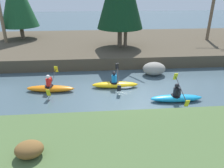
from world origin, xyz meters
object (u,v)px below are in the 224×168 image
at_px(boulder_midstream, 154,69).
at_px(kayaker_trailing, 51,88).
at_px(kayaker_middle, 117,84).
at_px(kayaker_lead, 177,97).

bearing_deg(boulder_midstream, kayaker_trailing, -162.73).
height_order(kayaker_middle, boulder_midstream, kayaker_middle).
bearing_deg(kayaker_trailing, kayaker_lead, -8.64).
bearing_deg(boulder_midstream, kayaker_lead, -86.46).
relative_size(kayaker_middle, kayaker_trailing, 1.00).
relative_size(kayaker_lead, boulder_midstream, 1.81).
bearing_deg(kayaker_trailing, kayaker_middle, 9.06).
bearing_deg(boulder_midstream, kayaker_middle, -146.22).
distance_m(kayaker_trailing, boulder_midstream, 6.84).
bearing_deg(kayaker_trailing, boulder_midstream, 23.05).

